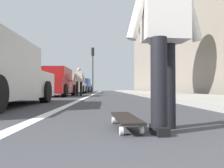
# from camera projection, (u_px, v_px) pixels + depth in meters

# --- Properties ---
(ground_plane) EXTENTS (80.00, 80.00, 0.00)m
(ground_plane) POSITION_uv_depth(u_px,v_px,m) (112.00, 97.00, 10.50)
(ground_plane) COLOR #38383D
(lane_stripe_white) EXTENTS (52.00, 0.16, 0.01)m
(lane_stripe_white) POSITION_uv_depth(u_px,v_px,m) (96.00, 93.00, 20.46)
(lane_stripe_white) COLOR silver
(lane_stripe_white) RESTS_ON ground
(sidewalk_curb) EXTENTS (52.00, 3.20, 0.12)m
(sidewalk_curb) POSITION_uv_depth(u_px,v_px,m) (145.00, 93.00, 18.60)
(sidewalk_curb) COLOR #9E9B93
(sidewalk_curb) RESTS_ON ground
(building_facade) EXTENTS (40.00, 1.20, 12.02)m
(building_facade) POSITION_uv_depth(u_px,v_px,m) (165.00, 36.00, 22.82)
(building_facade) COLOR gray
(building_facade) RESTS_ON ground
(skateboard) EXTENTS (0.85, 0.26, 0.11)m
(skateboard) POSITION_uv_depth(u_px,v_px,m) (125.00, 119.00, 2.09)
(skateboard) COLOR white
(skateboard) RESTS_ON ground
(skater_person) EXTENTS (0.48, 0.72, 1.64)m
(skater_person) POSITION_uv_depth(u_px,v_px,m) (164.00, 28.00, 1.97)
(skater_person) COLOR black
(skater_person) RESTS_ON ground
(parked_car_mid) EXTENTS (4.10, 1.94, 1.48)m
(parked_car_mid) POSITION_uv_depth(u_px,v_px,m) (54.00, 83.00, 11.33)
(parked_car_mid) COLOR maroon
(parked_car_mid) RESTS_ON ground
(parked_car_far) EXTENTS (4.51, 1.97, 1.48)m
(parked_car_far) POSITION_uv_depth(u_px,v_px,m) (74.00, 85.00, 17.97)
(parked_car_far) COLOR tan
(parked_car_far) RESTS_ON ground
(parked_car_end) EXTENTS (4.17, 2.12, 1.50)m
(parked_car_end) POSITION_uv_depth(u_px,v_px,m) (82.00, 86.00, 23.70)
(parked_car_end) COLOR navy
(parked_car_end) RESTS_ON ground
(traffic_light) EXTENTS (0.33, 0.28, 4.57)m
(traffic_light) POSITION_uv_depth(u_px,v_px,m) (93.00, 62.00, 21.80)
(traffic_light) COLOR #2D2D2D
(traffic_light) RESTS_ON ground
(street_tree_mid) EXTENTS (2.83, 2.83, 5.36)m
(street_tree_mid) POSITION_uv_depth(u_px,v_px,m) (164.00, 21.00, 11.28)
(street_tree_mid) COLOR brown
(street_tree_mid) RESTS_ON ground
(pedestrian_distant) EXTENTS (0.44, 0.69, 1.57)m
(pedestrian_distant) POSITION_uv_depth(u_px,v_px,m) (79.00, 80.00, 12.00)
(pedestrian_distant) COLOR black
(pedestrian_distant) RESTS_ON ground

